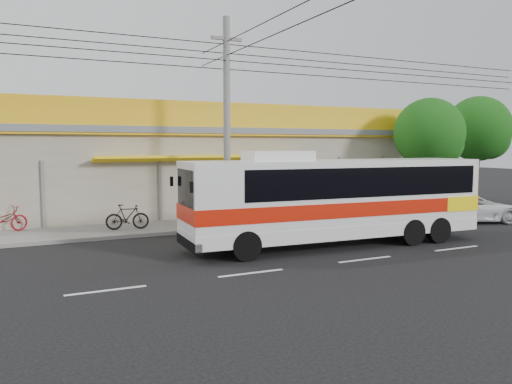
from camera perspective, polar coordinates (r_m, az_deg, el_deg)
ground at (r=18.40m, az=7.54°, el=-6.07°), size 120.00×120.00×0.00m
sidewalk at (r=23.57m, az=-0.42°, el=-3.32°), size 30.00×3.20×0.15m
lane_markings at (r=16.41m, az=12.33°, el=-7.55°), size 50.00×0.12×0.01m
storefront_building at (r=28.44m, az=-5.15°, el=2.65°), size 22.60×9.20×5.70m
coach_bus at (r=18.29m, az=9.61°, el=-0.33°), size 11.27×2.93×3.44m
motorbike_red at (r=22.29m, az=-27.03°, el=-2.86°), size 2.09×1.43×1.04m
motorbike_dark at (r=21.36m, az=-14.49°, el=-2.77°), size 1.81×0.76×1.05m
white_car at (r=25.83m, az=23.26°, el=-1.69°), size 5.18×3.61×1.31m
utility_pole at (r=21.17m, az=-3.39°, el=15.32°), size 34.00×14.00×8.85m
tree_near at (r=28.38m, az=19.41°, el=6.13°), size 3.71×3.71×6.15m
tree_far at (r=34.28m, az=24.24°, el=6.37°), size 4.03×4.03×6.68m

